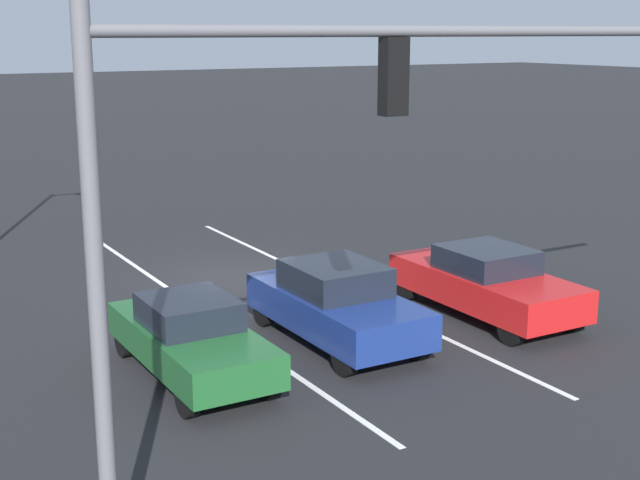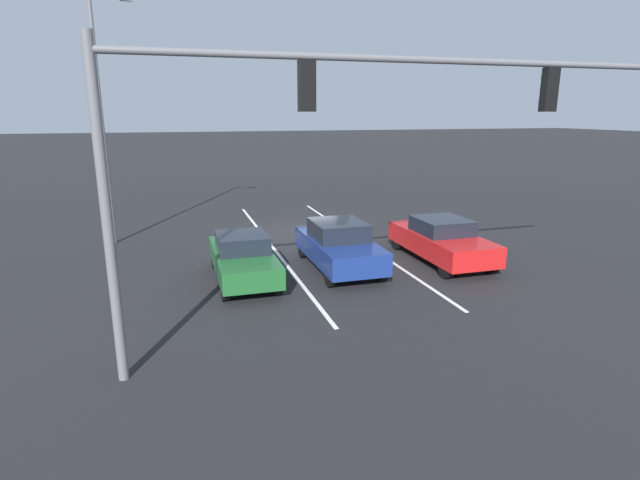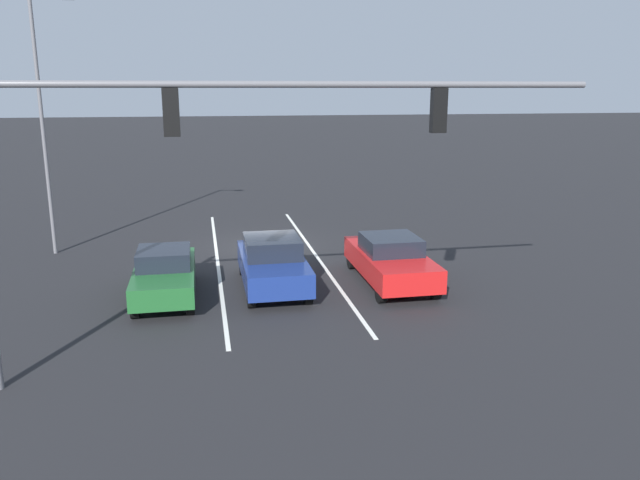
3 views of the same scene
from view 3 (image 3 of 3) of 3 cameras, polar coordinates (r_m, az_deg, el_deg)
The scene contains 8 objects.
ground_plane at distance 24.98m, azimuth -5.32°, elevation -0.48°, with size 240.00×240.00×0.00m, color black.
lane_stripe_left_divider at distance 23.23m, azimuth -0.32°, elevation -1.49°, with size 0.12×16.15×0.01m, color silver.
lane_stripe_center_divider at distance 22.87m, azimuth -9.35°, elevation -1.93°, with size 0.12×16.15×0.01m, color silver.
car_navy_midlane_front at distance 19.43m, azimuth -4.36°, elevation -2.10°, with size 1.90×4.46×1.62m.
car_darkgreen_rightlane_front at distance 19.12m, azimuth -14.01°, elevation -2.97°, with size 1.74×4.40×1.47m.
car_red_leftlane_front at distance 20.05m, azimuth 6.46°, elevation -1.78°, with size 1.92×4.74×1.54m.
traffic_signal_gantry at distance 13.02m, azimuth -12.15°, elevation 8.29°, with size 12.94×0.37×6.50m.
street_lamp_right_shoulder at distance 24.98m, azimuth -23.86°, elevation 10.73°, with size 1.54×0.24×9.44m.
Camera 3 is at (2.31, 24.11, 6.10)m, focal length 35.00 mm.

